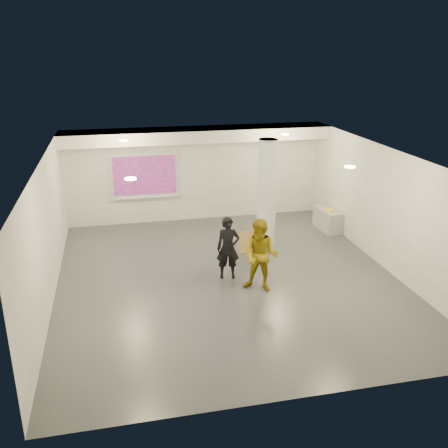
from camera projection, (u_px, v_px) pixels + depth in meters
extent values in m
cube|color=#34373B|center=(228.00, 278.00, 12.06)|extent=(8.00, 9.00, 0.01)
cube|color=white|center=(228.00, 156.00, 11.05)|extent=(8.00, 9.00, 0.01)
cube|color=beige|center=(196.00, 174.00, 15.69)|extent=(8.00, 0.01, 3.00)
cube|color=beige|center=(296.00, 317.00, 7.42)|extent=(8.00, 0.01, 3.00)
cube|color=beige|center=(47.00, 233.00, 10.73)|extent=(0.01, 9.00, 3.00)
cube|color=beige|center=(385.00, 208.00, 12.37)|extent=(0.01, 9.00, 3.00)
cube|color=silver|center=(198.00, 134.00, 14.73)|extent=(8.00, 1.10, 0.36)
cylinder|color=#F5C385|center=(123.00, 141.00, 12.90)|extent=(0.22, 0.22, 0.02)
cylinder|color=#F5C385|center=(285.00, 134.00, 13.80)|extent=(0.22, 0.22, 0.02)
cylinder|color=#F5C385|center=(130.00, 179.00, 9.22)|extent=(0.22, 0.22, 0.02)
cylinder|color=#F5C385|center=(350.00, 167.00, 10.12)|extent=(0.22, 0.22, 0.02)
cylinder|color=silver|center=(267.00, 194.00, 13.51)|extent=(0.52, 0.52, 3.00)
cube|color=silver|center=(144.00, 175.00, 15.30)|extent=(2.10, 0.06, 1.40)
cube|color=#0E18B2|center=(145.00, 175.00, 15.26)|extent=(1.90, 0.01, 1.20)
cube|color=silver|center=(146.00, 197.00, 15.49)|extent=(2.10, 0.08, 0.04)
cube|color=#96999B|center=(328.00, 220.00, 15.11)|extent=(0.54, 1.14, 0.65)
cube|color=silver|center=(331.00, 209.00, 14.97)|extent=(0.28, 0.34, 0.02)
cube|color=yellow|center=(329.00, 210.00, 14.88)|extent=(0.29, 0.35, 0.03)
cube|color=#9F7D44|center=(249.00, 242.00, 13.51)|extent=(0.55, 0.21, 0.58)
cube|color=#9F7D44|center=(247.00, 243.00, 13.47)|extent=(0.48, 0.21, 0.52)
imported|color=black|center=(228.00, 248.00, 11.86)|extent=(0.60, 0.44, 1.52)
imported|color=#9C8010|center=(261.00, 256.00, 11.21)|extent=(1.04, 0.98, 1.69)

